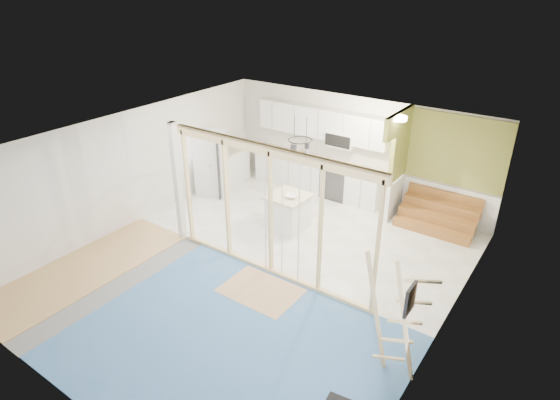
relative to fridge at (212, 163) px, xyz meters
The scene contains 16 objects.
room 3.77m from the fridge, 34.05° to the right, with size 7.01×8.01×2.61m.
floor_overlays 3.86m from the fridge, 32.66° to the right, with size 7.00×8.00×0.03m.
stud_frame 3.63m from the fridge, 36.25° to the right, with size 4.66×0.14×2.60m.
base_cabinets 1.99m from the fridge, 40.20° to the left, with size 4.45×2.24×0.93m.
upper_cabinets 3.01m from the fridge, 37.19° to the left, with size 3.60×0.41×0.85m.
green_partition 5.38m from the fridge, 16.86° to the left, with size 2.25×1.51×2.60m.
pot_rack 3.04m from the fridge, ahead, with size 0.52×0.52×0.72m.
sheathing_panel 7.77m from the fridge, 31.90° to the right, with size 0.02×4.00×2.60m, color tan.
electrical_panel 7.46m from the fridge, 28.16° to the right, with size 0.04×0.30×0.40m, color #36363B.
ceiling_light 4.90m from the fridge, 11.33° to the left, with size 0.32×0.32×0.08m, color #FFEABF.
fridge is the anchor object (origin of this frame).
island 2.77m from the fridge, 10.07° to the right, with size 0.86×0.86×0.83m.
bowl 2.86m from the fridge, 10.26° to the right, with size 0.28×0.28×0.07m, color white.
soap_bottle_a 2.52m from the fridge, 43.10° to the left, with size 0.12×0.12×0.30m, color #A2A6B5.
soap_bottle_b 4.15m from the fridge, 23.33° to the left, with size 0.08×0.08×0.17m, color white.
ladder 7.01m from the fridge, 26.77° to the right, with size 1.02×0.14×1.91m.
Camera 1 is at (4.76, -6.08, 5.25)m, focal length 30.00 mm.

